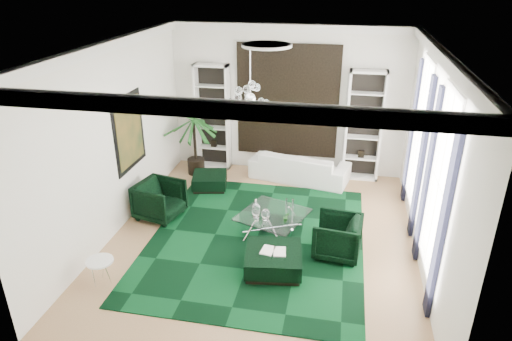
% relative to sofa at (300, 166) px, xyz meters
% --- Properties ---
extents(floor, '(6.00, 7.00, 0.02)m').
position_rel_sofa_xyz_m(floor, '(-0.43, -2.91, -0.37)').
color(floor, tan).
rests_on(floor, ground).
extents(ceiling, '(6.00, 7.00, 0.02)m').
position_rel_sofa_xyz_m(ceiling, '(-0.43, -2.91, 3.45)').
color(ceiling, white).
rests_on(ceiling, ground).
extents(wall_back, '(6.00, 0.02, 3.80)m').
position_rel_sofa_xyz_m(wall_back, '(-0.43, 0.60, 1.54)').
color(wall_back, white).
rests_on(wall_back, ground).
extents(wall_front, '(6.00, 0.02, 3.80)m').
position_rel_sofa_xyz_m(wall_front, '(-0.43, -6.42, 1.54)').
color(wall_front, white).
rests_on(wall_front, ground).
extents(wall_left, '(0.02, 7.00, 3.80)m').
position_rel_sofa_xyz_m(wall_left, '(-3.44, -2.91, 1.54)').
color(wall_left, white).
rests_on(wall_left, ground).
extents(wall_right, '(0.02, 7.00, 3.80)m').
position_rel_sofa_xyz_m(wall_right, '(2.58, -2.91, 1.54)').
color(wall_right, white).
rests_on(wall_right, ground).
extents(crown_molding, '(6.00, 7.00, 0.18)m').
position_rel_sofa_xyz_m(crown_molding, '(-0.43, -2.91, 3.34)').
color(crown_molding, white).
rests_on(crown_molding, ceiling).
extents(ceiling_medallion, '(0.90, 0.90, 0.05)m').
position_rel_sofa_xyz_m(ceiling_medallion, '(-0.43, -2.61, 3.41)').
color(ceiling_medallion, white).
rests_on(ceiling_medallion, ceiling).
extents(tapestry, '(2.50, 0.06, 2.80)m').
position_rel_sofa_xyz_m(tapestry, '(-0.43, 0.55, 1.54)').
color(tapestry, black).
rests_on(tapestry, wall_back).
extents(shelving_left, '(0.90, 0.38, 2.80)m').
position_rel_sofa_xyz_m(shelving_left, '(-2.38, 0.40, 1.04)').
color(shelving_left, white).
rests_on(shelving_left, floor).
extents(shelving_right, '(0.90, 0.38, 2.80)m').
position_rel_sofa_xyz_m(shelving_right, '(1.52, 0.40, 1.04)').
color(shelving_right, white).
rests_on(shelving_right, floor).
extents(painting, '(0.04, 1.30, 1.60)m').
position_rel_sofa_xyz_m(painting, '(-3.40, -2.31, 1.49)').
color(painting, black).
rests_on(painting, wall_left).
extents(window_near, '(0.03, 1.10, 2.90)m').
position_rel_sofa_xyz_m(window_near, '(2.56, -3.81, 1.54)').
color(window_near, white).
rests_on(window_near, wall_right).
extents(curtain_near_a, '(0.07, 0.30, 3.25)m').
position_rel_sofa_xyz_m(curtain_near_a, '(2.52, -4.59, 1.29)').
color(curtain_near_a, black).
rests_on(curtain_near_a, floor).
extents(curtain_near_b, '(0.07, 0.30, 3.25)m').
position_rel_sofa_xyz_m(curtain_near_b, '(2.52, -3.03, 1.29)').
color(curtain_near_b, black).
rests_on(curtain_near_b, floor).
extents(window_far, '(0.03, 1.10, 2.90)m').
position_rel_sofa_xyz_m(window_far, '(2.56, -1.41, 1.54)').
color(window_far, white).
rests_on(window_far, wall_right).
extents(curtain_far_a, '(0.07, 0.30, 3.25)m').
position_rel_sofa_xyz_m(curtain_far_a, '(2.52, -2.19, 1.29)').
color(curtain_far_a, black).
rests_on(curtain_far_a, floor).
extents(curtain_far_b, '(0.07, 0.30, 3.25)m').
position_rel_sofa_xyz_m(curtain_far_b, '(2.52, -0.63, 1.29)').
color(curtain_far_b, black).
rests_on(curtain_far_b, floor).
extents(rug, '(4.20, 5.00, 0.02)m').
position_rel_sofa_xyz_m(rug, '(-0.53, -3.03, -0.35)').
color(rug, black).
rests_on(rug, floor).
extents(sofa, '(2.62, 1.45, 0.72)m').
position_rel_sofa_xyz_m(sofa, '(0.00, 0.00, 0.00)').
color(sofa, white).
rests_on(sofa, floor).
extents(armchair_left, '(1.08, 1.06, 0.83)m').
position_rel_sofa_xyz_m(armchair_left, '(-2.77, -2.54, 0.05)').
color(armchair_left, black).
rests_on(armchair_left, floor).
extents(armchair_right, '(0.95, 0.93, 0.79)m').
position_rel_sofa_xyz_m(armchair_right, '(1.06, -3.24, 0.03)').
color(armchair_right, black).
rests_on(armchair_right, floor).
extents(coffee_table, '(1.57, 1.57, 0.42)m').
position_rel_sofa_xyz_m(coffee_table, '(-0.27, -2.68, -0.15)').
color(coffee_table, white).
rests_on(coffee_table, floor).
extents(ottoman_side, '(0.96, 0.96, 0.36)m').
position_rel_sofa_xyz_m(ottoman_side, '(-2.12, -0.94, -0.18)').
color(ottoman_side, black).
rests_on(ottoman_side, floor).
extents(ottoman_front, '(1.11, 1.11, 0.40)m').
position_rel_sofa_xyz_m(ottoman_front, '(-0.04, -3.96, -0.16)').
color(ottoman_front, black).
rests_on(ottoman_front, floor).
extents(book, '(0.45, 0.30, 0.03)m').
position_rel_sofa_xyz_m(book, '(-0.04, -3.96, 0.05)').
color(book, white).
rests_on(book, ottoman_front).
extents(side_table, '(0.57, 0.57, 0.45)m').
position_rel_sofa_xyz_m(side_table, '(-2.90, -4.89, -0.14)').
color(side_table, white).
rests_on(side_table, floor).
extents(palm, '(1.75, 1.75, 2.44)m').
position_rel_sofa_xyz_m(palm, '(-2.73, -0.15, 0.86)').
color(palm, '#1A511C').
rests_on(palm, floor).
extents(chandelier, '(1.10, 1.10, 0.76)m').
position_rel_sofa_xyz_m(chandelier, '(-0.69, -2.83, 2.49)').
color(chandelier, white).
rests_on(chandelier, ceiling).
extents(table_plant, '(0.14, 0.12, 0.22)m').
position_rel_sofa_xyz_m(table_plant, '(0.04, -2.94, 0.17)').
color(table_plant, '#1A511C').
rests_on(table_plant, coffee_table).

